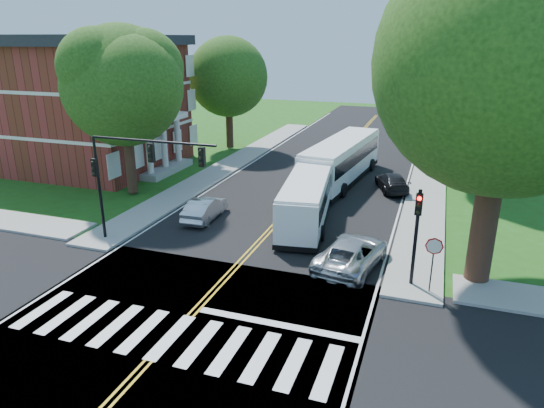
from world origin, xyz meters
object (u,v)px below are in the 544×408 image
at_px(signal_nw, 134,166).
at_px(suv, 352,253).
at_px(signal_ne, 417,225).
at_px(bus_lead, 308,196).
at_px(hatchback, 205,209).
at_px(dark_sedan, 392,182).
at_px(bus_follow, 342,160).

height_order(signal_nw, suv, signal_nw).
distance_m(signal_ne, suv, 3.80).
bearing_deg(suv, signal_nw, 15.82).
distance_m(bus_lead, hatchback, 6.36).
bearing_deg(suv, dark_sedan, -82.12).
relative_size(signal_nw, suv, 1.36).
distance_m(signal_nw, bus_follow, 17.69).
relative_size(signal_ne, bus_follow, 0.35).
xyz_separation_m(signal_ne, bus_lead, (-6.63, 6.87, -1.48)).
bearing_deg(bus_follow, suv, 109.61).
relative_size(bus_follow, suv, 2.40).
xyz_separation_m(signal_nw, suv, (11.17, 1.11, -3.63)).
xyz_separation_m(bus_follow, hatchback, (-6.22, -10.99, -1.02)).
height_order(signal_ne, dark_sedan, signal_ne).
xyz_separation_m(bus_lead, bus_follow, (0.29, 8.82, 0.22)).
bearing_deg(dark_sedan, signal_nw, 32.12).
bearing_deg(signal_ne, dark_sedan, 99.23).
bearing_deg(dark_sedan, suv, 68.74).
xyz_separation_m(signal_ne, dark_sedan, (-2.36, 14.49, -2.31)).
bearing_deg(hatchback, bus_lead, -162.82).
relative_size(bus_lead, hatchback, 2.68).
height_order(bus_follow, dark_sedan, bus_follow).
bearing_deg(suv, hatchback, -10.26).
distance_m(signal_ne, bus_follow, 16.97).
bearing_deg(bus_lead, dark_sedan, -127.30).
bearing_deg(signal_ne, suv, 159.19).
bearing_deg(signal_ne, signal_nw, -179.95).
height_order(bus_follow, suv, bus_follow).
xyz_separation_m(bus_lead, suv, (3.75, -5.77, -0.74)).
distance_m(bus_lead, dark_sedan, 8.78).
distance_m(bus_lead, bus_follow, 8.82).
xyz_separation_m(bus_follow, suv, (3.46, -14.59, -0.97)).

